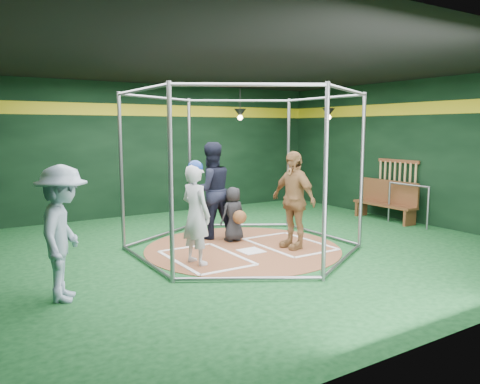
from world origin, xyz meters
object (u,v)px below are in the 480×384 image
umpire (211,190)px  dugout_bench (387,200)px  visitor_leopard (293,200)px  batter_figure (196,213)px

umpire → dugout_bench: bearing=177.3°
visitor_leopard → umpire: bearing=-154.5°
batter_figure → umpire: size_ratio=0.88×
batter_figure → umpire: (1.14, 1.56, 0.13)m
batter_figure → visitor_leopard: visitor_leopard is taller
dugout_bench → umpire: bearing=172.3°
visitor_leopard → batter_figure: bearing=-96.0°
visitor_leopard → dugout_bench: (3.78, 0.94, -0.43)m
batter_figure → visitor_leopard: bearing=-0.6°
visitor_leopard → umpire: size_ratio=0.93×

